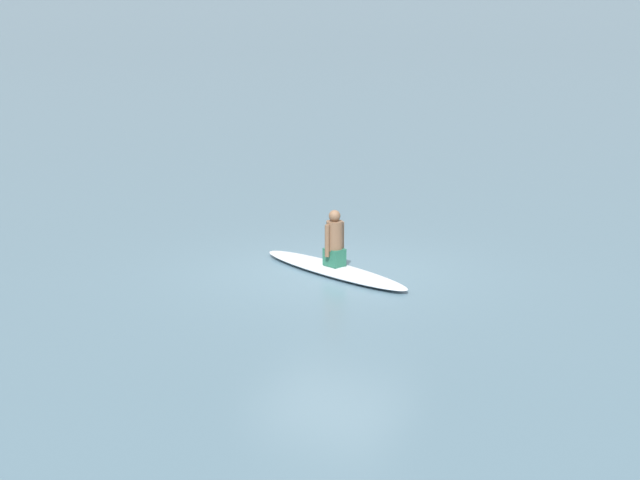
# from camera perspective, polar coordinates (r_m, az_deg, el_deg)

# --- Properties ---
(ground_plane) EXTENTS (400.00, 400.00, 0.00)m
(ground_plane) POSITION_cam_1_polar(r_m,az_deg,el_deg) (17.99, 0.60, -1.74)
(ground_plane) COLOR slate
(surfboard) EXTENTS (3.31, 1.55, 0.14)m
(surfboard) POSITION_cam_1_polar(r_m,az_deg,el_deg) (17.93, 0.76, -1.56)
(surfboard) COLOR white
(surfboard) RESTS_ON ground
(person_paddler) EXTENTS (0.37, 0.41, 0.93)m
(person_paddler) POSITION_cam_1_polar(r_m,az_deg,el_deg) (17.80, 0.76, -0.04)
(person_paddler) COLOR #26664C
(person_paddler) RESTS_ON surfboard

